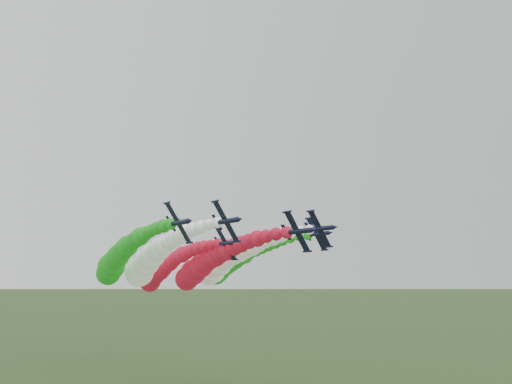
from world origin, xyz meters
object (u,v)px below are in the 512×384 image
(jet_trail, at_px, (162,270))
(jet_outer_right, at_px, (233,263))
(jet_inner_left, at_px, (150,260))
(jet_outer_left, at_px, (117,260))
(jet_lead, at_px, (205,265))
(jet_inner_right, at_px, (227,261))

(jet_trail, bearing_deg, jet_outer_right, -24.98)
(jet_inner_left, distance_m, jet_outer_left, 9.00)
(jet_lead, bearing_deg, jet_outer_left, 143.66)
(jet_outer_left, bearing_deg, jet_outer_right, 3.45)
(jet_inner_left, relative_size, jet_outer_right, 1.01)
(jet_inner_left, xyz_separation_m, jet_outer_right, (31.37, 7.36, -0.28))
(jet_inner_left, relative_size, jet_trail, 1.01)
(jet_inner_left, height_order, jet_inner_right, jet_inner_left)
(jet_inner_right, xyz_separation_m, jet_outer_left, (-30.29, 8.17, 0.12))
(jet_inner_left, distance_m, jet_outer_right, 32.22)
(jet_outer_right, bearing_deg, jet_inner_left, -166.79)
(jet_lead, height_order, jet_outer_right, jet_outer_right)
(jet_inner_right, distance_m, jet_outer_left, 31.37)
(jet_lead, height_order, jet_inner_right, jet_inner_right)
(jet_lead, distance_m, jet_outer_left, 24.08)
(jet_inner_right, relative_size, jet_outer_right, 1.00)
(jet_inner_right, distance_m, jet_trail, 23.23)
(jet_lead, relative_size, jet_outer_right, 1.00)
(jet_outer_right, relative_size, jet_trail, 1.00)
(jet_lead, bearing_deg, jet_inner_left, 142.18)
(jet_outer_left, distance_m, jet_outer_right, 38.91)
(jet_inner_left, bearing_deg, jet_outer_left, 146.12)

